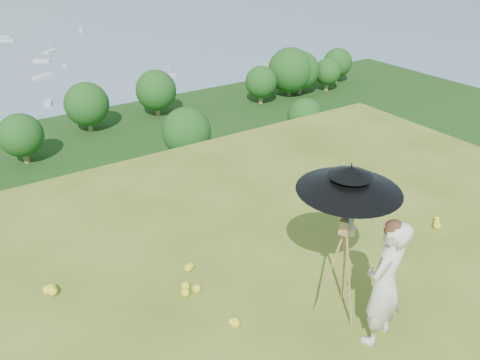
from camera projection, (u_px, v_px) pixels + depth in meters
forest_slope at (59, 325)px, 45.12m from camera, size 140.00×56.00×22.00m
shoreline_tier at (5, 207)px, 78.05m from camera, size 170.00×28.00×8.00m
slope_trees at (29, 200)px, 38.55m from camera, size 110.00×50.00×6.00m
wildflowers at (357, 347)px, 5.74m from camera, size 10.00×10.50×0.12m
painter at (384, 284)px, 5.55m from camera, size 0.72×0.57×1.74m
field_easel at (342, 262)px, 5.96m from camera, size 0.86×0.86×1.67m
sun_umbrella at (348, 196)px, 5.52m from camera, size 1.66×1.66×0.86m
painter_cap at (395, 226)px, 5.17m from camera, size 0.31×0.33×0.10m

